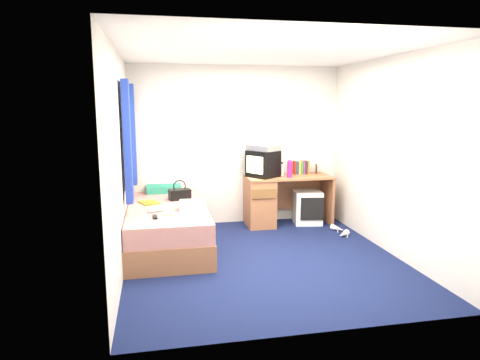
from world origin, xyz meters
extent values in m
plane|color=#0C1438|center=(0.00, 0.00, 0.00)|extent=(3.40, 3.40, 0.00)
plane|color=white|center=(0.00, 0.00, 2.40)|extent=(3.40, 3.40, 0.00)
plane|color=silver|center=(0.00, 1.70, 1.20)|extent=(3.20, 0.00, 3.20)
plane|color=silver|center=(0.00, -1.70, 1.20)|extent=(3.20, 0.00, 3.20)
plane|color=silver|center=(-1.60, 0.00, 1.20)|extent=(0.00, 3.40, 3.40)
plane|color=silver|center=(1.60, 0.00, 1.20)|extent=(0.00, 3.40, 3.40)
cube|color=#A56944|center=(-1.10, 0.70, 0.15)|extent=(1.00, 2.00, 0.30)
cube|color=brown|center=(-0.60, 0.30, 0.16)|extent=(0.02, 0.70, 0.18)
cube|color=silver|center=(-1.10, 0.70, 0.42)|extent=(0.98, 1.98, 0.24)
cube|color=#166892|center=(-1.12, 1.61, 0.59)|extent=(0.50, 0.32, 0.11)
cube|color=#A56944|center=(0.75, 1.42, 0.73)|extent=(1.30, 0.55, 0.03)
cube|color=#A56944|center=(0.30, 1.42, 0.36)|extent=(0.40, 0.52, 0.72)
cube|color=#A56944|center=(1.38, 1.42, 0.36)|extent=(0.04, 0.52, 0.72)
cube|color=#A56944|center=(1.00, 1.67, 0.45)|extent=(0.78, 0.03, 0.55)
cube|color=white|center=(1.06, 1.41, 0.26)|extent=(0.47, 0.47, 0.51)
cube|color=black|center=(0.36, 1.44, 0.95)|extent=(0.53, 0.54, 0.40)
cube|color=#D7CE87|center=(0.21, 1.33, 0.95)|extent=(0.19, 0.25, 0.25)
cube|color=#B0B0B2|center=(0.36, 1.44, 1.19)|extent=(0.50, 0.53, 0.08)
cube|color=maroon|center=(0.90, 1.60, 0.85)|extent=(0.03, 0.13, 0.20)
cube|color=navy|center=(0.94, 1.60, 0.85)|extent=(0.03, 0.13, 0.20)
cube|color=gold|center=(0.97, 1.60, 0.85)|extent=(0.03, 0.13, 0.20)
cube|color=#337F33|center=(1.01, 1.60, 0.85)|extent=(0.03, 0.13, 0.20)
cube|color=#7F337F|center=(1.04, 1.60, 0.85)|extent=(0.03, 0.13, 0.20)
cube|color=#262626|center=(1.08, 1.60, 0.85)|extent=(0.03, 0.13, 0.20)
cube|color=#B26633|center=(1.11, 1.60, 0.85)|extent=(0.03, 0.13, 0.20)
cube|color=black|center=(1.26, 1.60, 0.82)|extent=(0.05, 0.12, 0.14)
cylinder|color=#C71C79|center=(0.73, 1.32, 0.87)|extent=(0.09, 0.09, 0.23)
cylinder|color=white|center=(0.66, 1.47, 0.84)|extent=(0.06, 0.06, 0.19)
cube|color=black|center=(-0.91, 1.05, 0.61)|extent=(0.31, 0.22, 0.14)
torus|color=black|center=(-0.91, 1.05, 0.72)|extent=(0.18, 0.05, 0.18)
cube|color=white|center=(-0.80, 0.46, 0.59)|extent=(0.34, 0.29, 0.10)
cube|color=yellow|center=(-1.33, 0.92, 0.55)|extent=(0.30, 0.34, 0.01)
cylinder|color=white|center=(-1.23, 0.42, 0.58)|extent=(0.21, 0.15, 0.07)
cube|color=gold|center=(-1.06, 0.24, 0.55)|extent=(0.23, 0.10, 0.01)
cube|color=black|center=(-1.25, 0.14, 0.55)|extent=(0.06, 0.16, 0.02)
cube|color=silver|center=(-1.58, 0.90, 1.45)|extent=(0.02, 0.90, 1.10)
cube|color=white|center=(-1.57, 0.90, 2.04)|extent=(0.06, 1.06, 0.08)
cube|color=white|center=(-1.57, 0.90, 0.86)|extent=(0.06, 1.06, 0.08)
cube|color=navy|center=(-1.53, 0.31, 1.40)|extent=(0.08, 0.24, 1.40)
cube|color=navy|center=(-1.53, 1.49, 1.40)|extent=(0.08, 0.24, 1.40)
cone|color=white|center=(1.35, 0.90, 0.04)|extent=(0.17, 0.24, 0.09)
cone|color=white|center=(1.31, 0.63, 0.04)|extent=(0.23, 0.21, 0.09)
camera|label=1|loc=(-1.22, -4.71, 1.83)|focal=32.00mm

